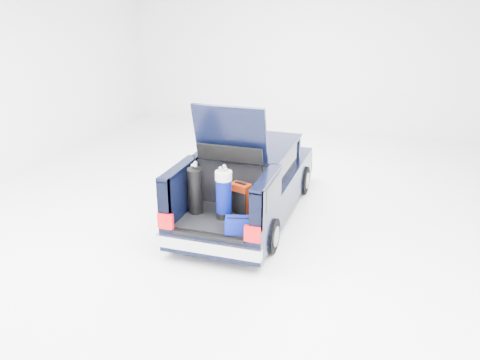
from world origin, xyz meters
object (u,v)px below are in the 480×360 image
(black_golf_bag, at_px, (195,191))
(blue_duffel, at_px, (240,225))
(red_suitcase, at_px, (240,198))
(car, at_px, (249,181))
(blue_golf_bag, at_px, (224,194))

(black_golf_bag, height_order, blue_duffel, black_golf_bag)
(red_suitcase, xyz_separation_m, blue_duffel, (0.21, -0.70, -0.15))
(car, distance_m, red_suitcase, 1.34)
(car, height_order, blue_duffel, car)
(car, xyz_separation_m, black_golf_bag, (-0.50, -1.56, 0.34))
(car, xyz_separation_m, red_suitcase, (0.23, -1.30, 0.19))
(blue_golf_bag, bearing_deg, car, 115.14)
(car, relative_size, red_suitcase, 8.27)
(blue_duffel, bearing_deg, black_golf_bag, 138.28)
(car, bearing_deg, blue_golf_bag, -88.87)
(black_golf_bag, xyz_separation_m, blue_duffel, (0.95, -0.45, -0.30))
(blue_golf_bag, height_order, blue_duffel, blue_golf_bag)
(car, height_order, black_golf_bag, car)
(blue_duffel, bearing_deg, car, 86.22)
(red_suitcase, xyz_separation_m, black_golf_bag, (-0.73, -0.25, 0.15))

